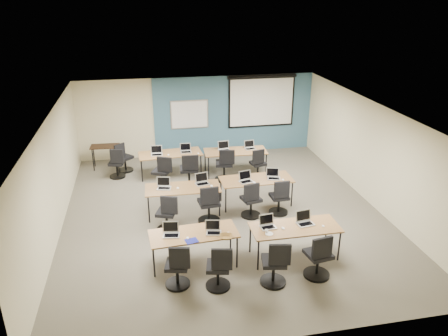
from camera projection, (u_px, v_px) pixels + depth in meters
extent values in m
cube|color=#6B6354|center=(223.00, 213.00, 11.30)|extent=(8.00, 9.00, 0.02)
cube|color=white|center=(223.00, 112.00, 10.27)|extent=(8.00, 9.00, 0.02)
cube|color=beige|center=(198.00, 116.00, 14.87)|extent=(8.00, 0.04, 2.70)
cube|color=beige|center=(279.00, 272.00, 6.70)|extent=(8.00, 0.04, 2.70)
cube|color=beige|center=(53.00, 177.00, 10.07)|extent=(0.04, 9.00, 2.70)
cube|color=beige|center=(372.00, 154.00, 11.50)|extent=(0.04, 9.00, 2.70)
cube|color=#3D5977|center=(234.00, 115.00, 15.06)|extent=(5.50, 0.04, 2.70)
cube|color=#B7B7B7|center=(189.00, 114.00, 14.71)|extent=(1.28, 0.02, 0.98)
cube|color=white|center=(189.00, 115.00, 14.70)|extent=(1.20, 0.02, 0.90)
cube|color=black|center=(261.00, 101.00, 15.01)|extent=(2.32, 0.03, 1.82)
cube|color=white|center=(261.00, 102.00, 15.01)|extent=(2.20, 0.02, 1.62)
cylinder|color=black|center=(262.00, 77.00, 14.68)|extent=(2.40, 0.10, 0.10)
cube|color=brown|center=(194.00, 234.00, 8.97)|extent=(1.82, 0.76, 0.03)
cylinder|color=black|center=(154.00, 262.00, 8.67)|extent=(0.04, 0.04, 0.70)
cylinder|color=black|center=(237.00, 253.00, 8.98)|extent=(0.04, 0.04, 0.70)
cylinder|color=black|center=(153.00, 245.00, 9.25)|extent=(0.04, 0.04, 0.70)
cylinder|color=black|center=(231.00, 237.00, 9.55)|extent=(0.04, 0.04, 0.70)
cube|color=olive|center=(295.00, 227.00, 9.22)|extent=(1.89, 0.79, 0.03)
cylinder|color=black|center=(258.00, 255.00, 8.89)|extent=(0.04, 0.04, 0.70)
cylinder|color=black|center=(339.00, 246.00, 9.21)|extent=(0.04, 0.04, 0.70)
cylinder|color=black|center=(250.00, 238.00, 9.50)|extent=(0.04, 0.04, 0.70)
cylinder|color=black|center=(326.00, 230.00, 9.81)|extent=(0.04, 0.04, 0.70)
cube|color=#A8673B|center=(183.00, 188.00, 11.03)|extent=(1.89, 0.79, 0.03)
cylinder|color=black|center=(149.00, 210.00, 10.71)|extent=(0.04, 0.04, 0.70)
cylinder|color=black|center=(220.00, 204.00, 11.03)|extent=(0.04, 0.04, 0.70)
cylinder|color=black|center=(148.00, 198.00, 11.32)|extent=(0.04, 0.04, 0.70)
cylinder|color=black|center=(215.00, 192.00, 11.63)|extent=(0.04, 0.04, 0.70)
cube|color=#A56742|center=(256.00, 179.00, 11.53)|extent=(1.90, 0.79, 0.03)
cylinder|color=black|center=(226.00, 200.00, 11.20)|extent=(0.04, 0.04, 0.70)
cylinder|color=black|center=(292.00, 194.00, 11.52)|extent=(0.04, 0.04, 0.70)
cylinder|color=black|center=(221.00, 189.00, 11.81)|extent=(0.04, 0.04, 0.70)
cylinder|color=black|center=(284.00, 184.00, 12.13)|extent=(0.04, 0.04, 0.70)
cube|color=brown|center=(170.00, 154.00, 13.33)|extent=(1.90, 0.79, 0.03)
cylinder|color=black|center=(142.00, 171.00, 13.00)|extent=(0.04, 0.04, 0.70)
cylinder|color=black|center=(201.00, 167.00, 13.32)|extent=(0.04, 0.04, 0.70)
cylinder|color=black|center=(141.00, 163.00, 13.61)|extent=(0.04, 0.04, 0.70)
cylinder|color=black|center=(198.00, 159.00, 13.93)|extent=(0.04, 0.04, 0.70)
cube|color=#A06E3F|center=(235.00, 151.00, 13.52)|extent=(1.93, 0.80, 0.03)
cylinder|color=black|center=(209.00, 168.00, 13.19)|extent=(0.04, 0.04, 0.70)
cylinder|color=black|center=(266.00, 164.00, 13.51)|extent=(0.04, 0.04, 0.70)
cylinder|color=black|center=(205.00, 160.00, 13.80)|extent=(0.04, 0.04, 0.70)
cylinder|color=black|center=(260.00, 156.00, 14.13)|extent=(0.04, 0.04, 0.70)
cube|color=#B5B5C2|center=(171.00, 235.00, 8.86)|extent=(0.33, 0.24, 0.02)
cube|color=black|center=(171.00, 235.00, 8.84)|extent=(0.28, 0.14, 0.00)
cube|color=#B5B5C2|center=(171.00, 227.00, 8.93)|extent=(0.33, 0.06, 0.23)
cube|color=black|center=(171.00, 227.00, 8.93)|extent=(0.29, 0.04, 0.19)
ellipsoid|color=white|center=(188.00, 238.00, 8.77)|extent=(0.06, 0.09, 0.03)
cylinder|color=black|center=(178.00, 284.00, 8.55)|extent=(0.49, 0.49, 0.05)
cylinder|color=black|center=(177.00, 276.00, 8.48)|extent=(0.06, 0.06, 0.43)
cube|color=black|center=(177.00, 265.00, 8.38)|extent=(0.43, 0.43, 0.08)
cube|color=black|center=(179.00, 258.00, 8.11)|extent=(0.39, 0.06, 0.44)
cube|color=silver|center=(214.00, 233.00, 8.95)|extent=(0.31, 0.22, 0.02)
cube|color=black|center=(214.00, 233.00, 8.93)|extent=(0.26, 0.13, 0.00)
cube|color=silver|center=(213.00, 225.00, 9.02)|extent=(0.31, 0.06, 0.21)
cube|color=black|center=(213.00, 225.00, 9.01)|extent=(0.27, 0.04, 0.17)
ellipsoid|color=white|center=(228.00, 233.00, 8.93)|extent=(0.08, 0.11, 0.04)
cylinder|color=black|center=(218.00, 285.00, 8.51)|extent=(0.49, 0.49, 0.05)
cylinder|color=black|center=(218.00, 277.00, 8.43)|extent=(0.06, 0.06, 0.43)
cube|color=black|center=(218.00, 266.00, 8.33)|extent=(0.43, 0.43, 0.08)
cube|color=black|center=(222.00, 259.00, 8.06)|extent=(0.39, 0.06, 0.44)
cube|color=silver|center=(268.00, 227.00, 9.16)|extent=(0.32, 0.23, 0.02)
cube|color=black|center=(268.00, 227.00, 9.14)|extent=(0.27, 0.14, 0.00)
cube|color=silver|center=(266.00, 219.00, 9.23)|extent=(0.32, 0.06, 0.22)
cube|color=black|center=(267.00, 219.00, 9.22)|extent=(0.28, 0.04, 0.18)
ellipsoid|color=white|center=(283.00, 228.00, 9.12)|extent=(0.07, 0.11, 0.04)
cylinder|color=black|center=(273.00, 281.00, 8.62)|extent=(0.52, 0.52, 0.05)
cylinder|color=black|center=(273.00, 273.00, 8.54)|extent=(0.06, 0.06, 0.46)
cube|color=black|center=(274.00, 261.00, 8.44)|extent=(0.46, 0.46, 0.08)
cube|color=black|center=(280.00, 255.00, 8.15)|extent=(0.42, 0.06, 0.44)
cube|color=silver|center=(305.00, 224.00, 9.29)|extent=(0.35, 0.25, 0.02)
cube|color=black|center=(306.00, 224.00, 9.27)|extent=(0.30, 0.15, 0.00)
cube|color=silver|center=(303.00, 215.00, 9.37)|extent=(0.35, 0.06, 0.24)
cube|color=black|center=(304.00, 216.00, 9.36)|extent=(0.31, 0.05, 0.20)
ellipsoid|color=white|center=(323.00, 226.00, 9.21)|extent=(0.07, 0.10, 0.03)
cylinder|color=black|center=(316.00, 274.00, 8.84)|extent=(0.53, 0.53, 0.05)
cylinder|color=black|center=(317.00, 266.00, 8.76)|extent=(0.06, 0.06, 0.47)
cube|color=black|center=(318.00, 254.00, 8.65)|extent=(0.47, 0.47, 0.08)
cube|color=black|center=(322.00, 248.00, 8.35)|extent=(0.43, 0.06, 0.44)
cube|color=silver|center=(164.00, 188.00, 10.95)|extent=(0.34, 0.25, 0.02)
cube|color=black|center=(164.00, 188.00, 10.93)|extent=(0.29, 0.14, 0.00)
cube|color=silver|center=(163.00, 181.00, 11.03)|extent=(0.34, 0.06, 0.24)
cube|color=black|center=(163.00, 181.00, 11.02)|extent=(0.30, 0.04, 0.19)
ellipsoid|color=white|center=(178.00, 188.00, 10.97)|extent=(0.09, 0.11, 0.03)
cylinder|color=black|center=(167.00, 229.00, 10.51)|extent=(0.49, 0.49, 0.05)
cylinder|color=black|center=(167.00, 222.00, 10.43)|extent=(0.06, 0.06, 0.44)
cube|color=black|center=(166.00, 212.00, 10.33)|extent=(0.44, 0.44, 0.08)
cube|color=black|center=(169.00, 205.00, 10.07)|extent=(0.40, 0.06, 0.44)
cube|color=silver|center=(202.00, 184.00, 11.20)|extent=(0.34, 0.25, 0.02)
cube|color=black|center=(203.00, 184.00, 11.17)|extent=(0.29, 0.15, 0.00)
cube|color=silver|center=(202.00, 177.00, 11.27)|extent=(0.34, 0.06, 0.24)
cube|color=black|center=(202.00, 177.00, 11.26)|extent=(0.30, 0.05, 0.20)
ellipsoid|color=white|center=(212.00, 186.00, 11.09)|extent=(0.09, 0.12, 0.04)
cylinder|color=black|center=(209.00, 220.00, 10.89)|extent=(0.55, 0.55, 0.05)
cylinder|color=black|center=(209.00, 213.00, 10.81)|extent=(0.06, 0.06, 0.49)
cube|color=black|center=(209.00, 202.00, 10.70)|extent=(0.49, 0.49, 0.08)
cube|color=black|center=(209.00, 196.00, 10.39)|extent=(0.45, 0.06, 0.44)
cube|color=silver|center=(246.00, 182.00, 11.33)|extent=(0.34, 0.25, 0.02)
cube|color=black|center=(246.00, 182.00, 11.31)|extent=(0.29, 0.15, 0.00)
cube|color=silver|center=(245.00, 175.00, 11.40)|extent=(0.34, 0.06, 0.24)
cube|color=black|center=(245.00, 175.00, 11.39)|extent=(0.30, 0.04, 0.19)
ellipsoid|color=white|center=(254.00, 183.00, 11.27)|extent=(0.10, 0.12, 0.04)
cylinder|color=black|center=(251.00, 215.00, 11.15)|extent=(0.50, 0.50, 0.05)
cylinder|color=black|center=(251.00, 208.00, 11.08)|extent=(0.06, 0.06, 0.44)
cube|color=black|center=(251.00, 199.00, 10.98)|extent=(0.44, 0.44, 0.08)
cube|color=black|center=(252.00, 192.00, 10.68)|extent=(0.41, 0.06, 0.44)
cube|color=#A1A1AC|center=(274.00, 179.00, 11.51)|extent=(0.34, 0.24, 0.02)
cube|color=black|center=(274.00, 178.00, 11.49)|extent=(0.29, 0.14, 0.00)
cube|color=#A1A1AC|center=(273.00, 172.00, 11.59)|extent=(0.34, 0.06, 0.23)
cube|color=black|center=(273.00, 172.00, 11.58)|extent=(0.30, 0.04, 0.19)
ellipsoid|color=white|center=(283.00, 180.00, 11.44)|extent=(0.07, 0.11, 0.04)
cylinder|color=black|center=(278.00, 212.00, 11.30)|extent=(0.49, 0.49, 0.05)
cylinder|color=black|center=(279.00, 205.00, 11.22)|extent=(0.06, 0.06, 0.44)
cube|color=black|center=(279.00, 196.00, 11.13)|extent=(0.44, 0.44, 0.08)
cube|color=black|center=(282.00, 190.00, 10.84)|extent=(0.40, 0.06, 0.44)
cube|color=#B8B8B8|center=(157.00, 155.00, 13.16)|extent=(0.34, 0.25, 0.02)
cube|color=black|center=(157.00, 155.00, 13.14)|extent=(0.29, 0.15, 0.00)
cube|color=#B8B8B8|center=(156.00, 149.00, 13.23)|extent=(0.34, 0.06, 0.24)
cube|color=black|center=(156.00, 149.00, 13.22)|extent=(0.30, 0.05, 0.19)
ellipsoid|color=white|center=(168.00, 155.00, 13.15)|extent=(0.09, 0.11, 0.04)
cylinder|color=black|center=(162.00, 186.00, 12.76)|extent=(0.53, 0.53, 0.05)
cylinder|color=black|center=(162.00, 180.00, 12.68)|extent=(0.06, 0.06, 0.47)
cube|color=black|center=(161.00, 171.00, 12.57)|extent=(0.47, 0.47, 0.08)
cube|color=black|center=(165.00, 164.00, 12.31)|extent=(0.43, 0.06, 0.44)
cube|color=silver|center=(186.00, 152.00, 13.37)|extent=(0.33, 0.24, 0.02)
cube|color=black|center=(186.00, 152.00, 13.35)|extent=(0.28, 0.14, 0.00)
cube|color=silver|center=(185.00, 147.00, 13.45)|extent=(0.33, 0.06, 0.23)
cube|color=black|center=(185.00, 147.00, 13.44)|extent=(0.29, 0.04, 0.19)
ellipsoid|color=white|center=(198.00, 153.00, 13.27)|extent=(0.06, 0.09, 0.03)
cylinder|color=black|center=(189.00, 185.00, 12.83)|extent=(0.58, 0.58, 0.05)
cylinder|color=black|center=(189.00, 178.00, 12.74)|extent=(0.06, 0.06, 0.51)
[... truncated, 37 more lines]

